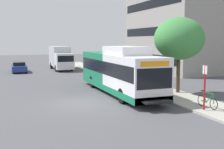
{
  "coord_description": "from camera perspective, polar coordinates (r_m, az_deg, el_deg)",
  "views": [
    {
      "loc": [
        -4.34,
        -17.61,
        4.06
      ],
      "look_at": [
        2.88,
        1.72,
        1.6
      ],
      "focal_mm": 45.62,
      "sensor_mm": 36.0,
      "label": 1
    }
  ],
  "objects": [
    {
      "name": "street_tree_near_stop",
      "position": [
        22.03,
        13.3,
        6.98
      ],
      "size": [
        3.75,
        3.75,
        5.66
      ],
      "color": "#4C3823",
      "rests_on": "sidewalk_curb"
    },
    {
      "name": "ground_plane",
      "position": [
        26.29,
        -10.74,
        -2.21
      ],
      "size": [
        120.0,
        120.0,
        0.0
      ],
      "primitive_type": "plane",
      "color": "#4C4C51"
    },
    {
      "name": "box_truck_background",
      "position": [
        40.58,
        -10.25,
        3.41
      ],
      "size": [
        2.32,
        7.01,
        3.25
      ],
      "color": "silver",
      "rests_on": "ground"
    },
    {
      "name": "parked_car_far_lane",
      "position": [
        38.79,
        -18.14,
        1.43
      ],
      "size": [
        1.8,
        4.5,
        1.33
      ],
      "color": "navy",
      "rests_on": "ground"
    },
    {
      "name": "sidewalk_curb",
      "position": [
        26.49,
        5.12,
        -1.89
      ],
      "size": [
        3.0,
        56.0,
        0.14
      ],
      "primitive_type": "cube",
      "color": "#A8A399",
      "rests_on": "ground"
    },
    {
      "name": "bicycle_parked",
      "position": [
        17.65,
        18.57,
        -4.99
      ],
      "size": [
        0.52,
        1.76,
        1.02
      ],
      "color": "black",
      "rests_on": "sidewalk_curb"
    },
    {
      "name": "lattice_comm_tower",
      "position": [
        58.3,
        9.71,
        13.69
      ],
      "size": [
        1.1,
        1.1,
        33.17
      ],
      "color": "#B7B7BC",
      "rests_on": "ground"
    },
    {
      "name": "transit_bus",
      "position": [
        21.94,
        1.31,
        0.63
      ],
      "size": [
        2.58,
        12.25,
        3.65
      ],
      "color": "white",
      "rests_on": "ground"
    },
    {
      "name": "bus_stop_sign_pole",
      "position": [
        16.83,
        18.08,
        -1.77
      ],
      "size": [
        0.1,
        0.36,
        2.6
      ],
      "color": "red",
      "rests_on": "sidewalk_curb"
    }
  ]
}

